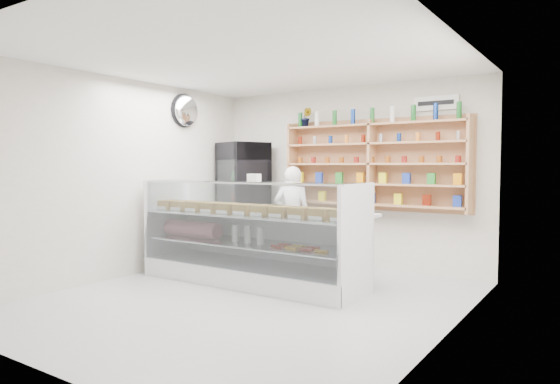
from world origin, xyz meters
The scene contains 8 objects.
room centered at (0.00, 0.00, 1.40)m, with size 5.00×5.00×5.00m.
display_counter centered at (-0.51, 0.70, 0.37)m, with size 3.15×0.94×1.37m.
shop_worker centered at (-0.63, 1.91, 0.78)m, with size 0.57×0.38×1.57m, color white.
drinks_cooler centered at (-1.73, 2.09, 0.99)m, with size 0.89×0.88×1.96m.
wall_shelving centered at (0.50, 2.34, 1.59)m, with size 2.84×0.28×1.33m.
potted_plant centered at (-0.63, 2.34, 2.35)m, with size 0.17×0.14×0.31m, color #1E6626.
security_mirror centered at (-2.17, 1.20, 2.45)m, with size 0.15×0.50×0.50m, color silver.
wall_sign centered at (1.40, 2.47, 2.45)m, with size 0.62×0.03×0.20m, color white.
Camera 1 is at (3.50, -4.59, 1.57)m, focal length 32.00 mm.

